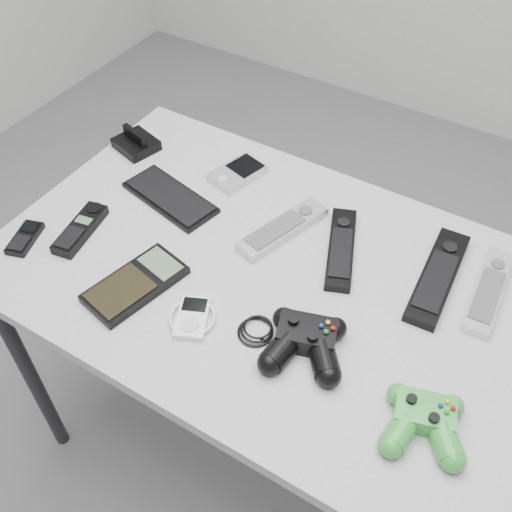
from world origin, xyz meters
The scene contains 15 objects.
floor centered at (0.00, 0.00, 0.00)m, with size 3.50×3.50×0.00m, color slate.
desk centered at (0.02, -0.04, 0.66)m, with size 1.07×0.69×0.72m.
pda_keyboard centered at (-0.27, 0.03, 0.73)m, with size 0.22×0.09×0.01m, color black.
dock_bracket centered at (-0.45, 0.14, 0.74)m, with size 0.09×0.08×0.05m, color black.
pda centered at (-0.19, 0.17, 0.73)m, with size 0.08×0.12×0.02m, color #BCBBC3.
remote_silver_a centered at (-0.01, 0.07, 0.73)m, with size 0.05×0.22×0.02m, color #BCBBC3.
remote_black_a centered at (0.12, 0.08, 0.73)m, with size 0.05×0.22×0.02m, color black.
remote_black_b centered at (0.31, 0.11, 0.73)m, with size 0.06×0.25×0.02m, color black.
remote_silver_b centered at (0.40, 0.13, 0.73)m, with size 0.05×0.22×0.02m, color silver.
mobile_phone centered at (-0.45, -0.23, 0.73)m, with size 0.04×0.09×0.02m, color black.
cordless_handset centered at (-0.37, -0.15, 0.73)m, with size 0.05×0.15×0.02m, color black.
calculator centered at (-0.18, -0.21, 0.73)m, with size 0.10×0.19×0.02m, color black.
mp3_player centered at (-0.04, -0.21, 0.73)m, with size 0.09×0.09×0.02m, color white.
controller_black centered at (0.17, -0.16, 0.74)m, with size 0.24×0.15×0.05m, color black, non-canonical shape.
controller_green centered at (0.39, -0.20, 0.74)m, with size 0.13×0.14×0.04m, color #247F22, non-canonical shape.
Camera 1 is at (0.40, -0.72, 1.59)m, focal length 42.00 mm.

